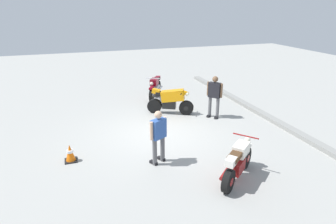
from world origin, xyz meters
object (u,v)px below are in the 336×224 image
object	(u,v)px
motorcycle_cream_vintage	(238,162)
person_in_black_shirt	(214,94)
person_in_blue_shirt	(158,134)
traffic_cone	(70,153)
motorcycle_orange_sportbike	(171,100)
motorcycle_maroon_cruiser	(155,87)

from	to	relation	value
motorcycle_cream_vintage	person_in_black_shirt	bearing A→B (deg)	30.96
person_in_blue_shirt	traffic_cone	distance (m)	2.68
motorcycle_cream_vintage	motorcycle_orange_sportbike	world-z (taller)	motorcycle_orange_sportbike
motorcycle_cream_vintage	motorcycle_maroon_cruiser	bearing A→B (deg)	50.04
traffic_cone	person_in_black_shirt	bearing A→B (deg)	108.47
motorcycle_cream_vintage	motorcycle_maroon_cruiser	distance (m)	7.65
person_in_blue_shirt	motorcycle_maroon_cruiser	bearing A→B (deg)	-43.45
motorcycle_orange_sportbike	person_in_black_shirt	world-z (taller)	person_in_black_shirt
person_in_blue_shirt	person_in_black_shirt	distance (m)	4.23
person_in_black_shirt	motorcycle_cream_vintage	bearing A→B (deg)	30.94
motorcycle_maroon_cruiser	person_in_black_shirt	world-z (taller)	person_in_black_shirt
motorcycle_cream_vintage	traffic_cone	size ratio (longest dim) A/B	3.01
traffic_cone	motorcycle_maroon_cruiser	bearing A→B (deg)	141.86
motorcycle_cream_vintage	traffic_cone	distance (m)	4.78
person_in_black_shirt	traffic_cone	xyz separation A→B (m)	(1.87, -5.61, -0.72)
motorcycle_orange_sportbike	motorcycle_maroon_cruiser	bearing A→B (deg)	117.44
motorcycle_maroon_cruiser	person_in_black_shirt	xyz separation A→B (m)	(3.40, 1.47, 0.46)
motorcycle_orange_sportbike	person_in_black_shirt	xyz separation A→B (m)	(0.94, 1.52, 0.38)
motorcycle_cream_vintage	motorcycle_maroon_cruiser	xyz separation A→B (m)	(-7.65, -0.00, 0.03)
traffic_cone	motorcycle_cream_vintage	bearing A→B (deg)	60.08
motorcycle_maroon_cruiser	traffic_cone	distance (m)	6.71
motorcycle_maroon_cruiser	person_in_blue_shirt	bearing A→B (deg)	13.98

